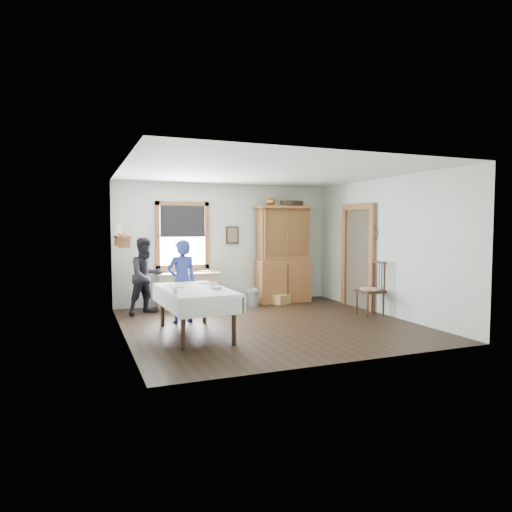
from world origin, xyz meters
The scene contains 20 objects.
room centered at (0.00, 0.00, 1.35)m, with size 5.01×5.01×2.70m.
window centered at (-1.00, 2.46, 1.63)m, with size 1.18×0.07×1.48m.
doorway centered at (2.46, 0.85, 1.16)m, with size 0.09×1.14×2.22m.
wall_shelf centered at (-2.37, 1.54, 1.57)m, with size 0.24×1.00×0.44m.
framed_picture centered at (0.15, 2.46, 1.55)m, with size 0.30×0.04×0.40m, color black.
rug_beater centered at (2.45, 0.30, 1.72)m, with size 0.27×0.27×0.01m, color black.
work_counter centered at (-0.96, 2.21, 0.38)m, with size 1.31×0.50×0.75m, color #CAAD8C.
china_hutch centered at (1.27, 2.13, 1.11)m, with size 1.30×0.62×2.22m, color brown.
dining_table centered at (-1.42, -0.32, 0.38)m, with size 1.00×1.89×0.76m, color silver.
spindle_chair centered at (2.15, -0.03, 0.54)m, with size 0.49×0.49×1.07m, color black.
pail centered at (0.40, 1.86, 0.16)m, with size 0.30×0.30×0.33m, color #A5A9AE.
wicker_basket centered at (1.10, 1.83, 0.10)m, with size 0.35×0.25×0.21m, color #9D7A47.
woman_blue centered at (-1.41, 0.70, 0.70)m, with size 0.51×0.33×1.40m, color navy.
figure_dark centered at (-1.90, 1.78, 0.71)m, with size 0.69×0.54×1.41m, color black.
table_cup_a centered at (-1.14, -0.38, 0.81)m, with size 0.13×0.13×0.10m, color silver.
table_cup_b centered at (-1.83, -0.82, 0.80)m, with size 0.10×0.10×0.09m, color silver.
table_bowl centered at (-1.12, -0.55, 0.78)m, with size 0.21×0.21×0.05m, color silver.
counter_book centered at (-0.58, 2.18, 0.76)m, with size 0.18×0.24×0.02m, color brown.
counter_bowl centered at (-0.96, 2.17, 0.79)m, with size 0.21×0.21×0.07m, color silver.
shelf_bowl centered at (-2.37, 1.55, 1.60)m, with size 0.22×0.22×0.05m, color silver.
Camera 1 is at (-3.18, -7.43, 1.75)m, focal length 32.00 mm.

